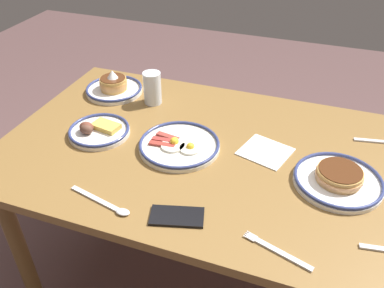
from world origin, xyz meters
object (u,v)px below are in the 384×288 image
object	(u,v)px
plate_far_side	(338,179)
tea_spoon	(107,205)
plate_near_main	(98,130)
plate_center_pancakes	(179,145)
fork_near	(277,251)
plate_far_companion	(114,87)
drinking_glass	(152,89)
paper_napkin	(265,152)
cell_phone	(177,216)

from	to	relation	value
plate_far_side	tea_spoon	world-z (taller)	plate_far_side
plate_near_main	tea_spoon	size ratio (longest dim) A/B	1.02
plate_center_pancakes	fork_near	distance (m)	0.50
plate_far_side	plate_far_companion	bearing A→B (deg)	-17.45
drinking_glass	tea_spoon	size ratio (longest dim) A/B	0.61
plate_center_pancakes	paper_napkin	world-z (taller)	plate_center_pancakes
drinking_glass	fork_near	world-z (taller)	drinking_glass
plate_near_main	fork_near	distance (m)	0.74
plate_far_side	tea_spoon	distance (m)	0.67
cell_phone	plate_center_pancakes	bearing A→B (deg)	-85.27
paper_napkin	tea_spoon	bearing A→B (deg)	47.41
plate_far_side	paper_napkin	size ratio (longest dim) A/B	1.73
plate_far_companion	drinking_glass	size ratio (longest dim) A/B	1.82
paper_napkin	plate_far_side	bearing A→B (deg)	160.20
drinking_glass	paper_napkin	distance (m)	0.51
fork_near	tea_spoon	xyz separation A→B (m)	(0.47, -0.00, 0.00)
plate_far_companion	paper_napkin	size ratio (longest dim) A/B	1.53
plate_far_companion	tea_spoon	bearing A→B (deg)	117.05
plate_near_main	tea_spoon	distance (m)	0.37
plate_center_pancakes	plate_far_companion	distance (m)	0.48
paper_napkin	fork_near	distance (m)	0.41
paper_napkin	plate_near_main	bearing A→B (deg)	9.23
cell_phone	tea_spoon	bearing A→B (deg)	-8.53
plate_near_main	cell_phone	bearing A→B (deg)	145.43
drinking_glass	cell_phone	world-z (taller)	drinking_glass
drinking_glass	cell_phone	distance (m)	0.63
plate_far_companion	fork_near	size ratio (longest dim) A/B	1.27
plate_center_pancakes	plate_far_companion	xyz separation A→B (m)	(0.39, -0.27, 0.01)
plate_far_side	plate_near_main	bearing A→B (deg)	0.67
plate_center_pancakes	fork_near	world-z (taller)	plate_center_pancakes
paper_napkin	fork_near	xyz separation A→B (m)	(-0.11, 0.39, 0.00)
plate_near_main	plate_far_side	xyz separation A→B (m)	(-0.80, -0.01, 0.00)
plate_center_pancakes	paper_napkin	distance (m)	0.28
plate_far_companion	drinking_glass	distance (m)	0.19
plate_far_companion	cell_phone	size ratio (longest dim) A/B	1.59
plate_near_main	paper_napkin	bearing A→B (deg)	-170.77
cell_phone	fork_near	world-z (taller)	cell_phone
paper_napkin	tea_spoon	distance (m)	0.53
plate_far_side	fork_near	world-z (taller)	plate_far_side
drinking_glass	cell_phone	bearing A→B (deg)	120.02
cell_phone	drinking_glass	bearing A→B (deg)	-75.41
plate_far_companion	paper_napkin	bearing A→B (deg)	163.38
plate_far_side	cell_phone	xyz separation A→B (m)	(0.40, 0.29, -0.01)
drinking_glass	plate_center_pancakes	bearing A→B (deg)	129.56
cell_phone	tea_spoon	distance (m)	0.20
plate_far_side	plate_center_pancakes	bearing A→B (deg)	-0.93
plate_near_main	fork_near	size ratio (longest dim) A/B	1.17
plate_center_pancakes	fork_near	size ratio (longest dim) A/B	1.49
plate_far_side	paper_napkin	distance (m)	0.25
plate_far_side	paper_napkin	world-z (taller)	plate_far_side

